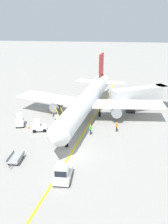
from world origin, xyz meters
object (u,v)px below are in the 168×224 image
(pushback_tug, at_px, (62,173))
(ground_crew_marshaller, at_px, (117,127))
(ground_crew_wing_walker, at_px, (90,129))
(safety_cone_nose_left, at_px, (37,126))
(airliner, at_px, (87,101))
(baggage_tug_near_wing, at_px, (20,121))
(baggage_tug_by_cargo_door, at_px, (38,126))
(safety_cone_nose_right, at_px, (50,112))
(belt_loader_forward_hold, at_px, (61,118))
(safety_cone_wingtip_left, at_px, (29,127))
(baggage_cart_loaded, at_px, (16,158))
(jet_bridge, at_px, (145,93))

(pushback_tug, height_order, ground_crew_marshaller, pushback_tug)
(ground_crew_wing_walker, relative_size, safety_cone_nose_left, 3.86)
(safety_cone_nose_left, bearing_deg, ground_crew_wing_walker, -11.66)
(airliner, distance_m, baggage_tug_near_wing, 12.53)
(baggage_tug_by_cargo_door, bearing_deg, safety_cone_nose_left, 115.19)
(safety_cone_nose_left, bearing_deg, safety_cone_nose_right, 84.59)
(airliner, distance_m, belt_loader_forward_hold, 5.76)
(baggage_tug_near_wing, relative_size, belt_loader_forward_hold, 0.53)
(baggage_tug_by_cargo_door, distance_m, safety_cone_nose_right, 8.67)
(safety_cone_nose_left, bearing_deg, pushback_tug, -63.87)
(airliner, bearing_deg, safety_cone_nose_right, 166.96)
(safety_cone_wingtip_left, bearing_deg, baggage_cart_loaded, -81.91)
(airliner, distance_m, safety_cone_nose_left, 10.21)
(baggage_cart_loaded, xyz_separation_m, safety_cone_nose_left, (-0.38, 11.51, -0.25))
(airliner, height_order, baggage_tug_by_cargo_door, airliner)
(jet_bridge, height_order, safety_cone_wingtip_left, jet_bridge)
(belt_loader_forward_hold, distance_m, ground_crew_marshaller, 10.52)
(baggage_tug_by_cargo_door, xyz_separation_m, ground_crew_marshaller, (13.01, 1.33, -0.02))
(baggage_tug_by_cargo_door, relative_size, baggage_cart_loaded, 0.71)
(pushback_tug, bearing_deg, safety_cone_nose_left, 116.13)
(airliner, distance_m, pushback_tug, 20.63)
(ground_crew_wing_walker, height_order, safety_cone_nose_right, ground_crew_wing_walker)
(baggage_cart_loaded, bearing_deg, ground_crew_marshaller, 39.92)
(baggage_cart_loaded, xyz_separation_m, safety_cone_wingtip_left, (-1.54, 10.82, -0.25))
(jet_bridge, relative_size, pushback_tug, 3.43)
(belt_loader_forward_hold, bearing_deg, safety_cone_nose_right, 125.34)
(pushback_tug, xyz_separation_m, ground_crew_wing_walker, (2.09, 13.23, -0.08))
(airliner, relative_size, baggage_tug_by_cargo_door, 13.24)
(belt_loader_forward_hold, relative_size, baggage_cart_loaded, 1.34)
(belt_loader_forward_hold, bearing_deg, ground_crew_wing_walker, -38.77)
(airliner, distance_m, ground_crew_wing_walker, 7.80)
(ground_crew_marshaller, bearing_deg, baggage_tug_near_wing, 177.87)
(ground_crew_marshaller, distance_m, safety_cone_nose_right, 15.03)
(jet_bridge, relative_size, baggage_tug_by_cargo_door, 4.68)
(jet_bridge, xyz_separation_m, pushback_tug, (-11.80, -26.10, -2.55))
(pushback_tug, height_order, safety_cone_nose_right, pushback_tug)
(belt_loader_forward_hold, height_order, ground_crew_wing_walker, belt_loader_forward_hold)
(safety_cone_nose_left, distance_m, safety_cone_nose_right, 7.04)
(belt_loader_forward_hold, bearing_deg, baggage_tug_by_cargo_door, -123.98)
(baggage_tug_near_wing, height_order, belt_loader_forward_hold, belt_loader_forward_hold)
(jet_bridge, xyz_separation_m, baggage_cart_loaded, (-18.88, -22.41, -3.07))
(ground_crew_marshaller, bearing_deg, ground_crew_wing_walker, -158.51)
(belt_loader_forward_hold, bearing_deg, safety_cone_nose_left, -143.67)
(belt_loader_forward_hold, bearing_deg, jet_bridge, 27.73)
(ground_crew_marshaller, bearing_deg, safety_cone_nose_right, 150.86)
(jet_bridge, xyz_separation_m, baggage_tug_near_wing, (-22.36, -10.58, -2.62))
(baggage_cart_loaded, height_order, safety_cone_nose_left, baggage_cart_loaded)
(baggage_cart_loaded, bearing_deg, baggage_tug_near_wing, 106.40)
(belt_loader_forward_hold, bearing_deg, baggage_cart_loaded, -103.14)
(airliner, bearing_deg, ground_crew_marshaller, -44.70)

